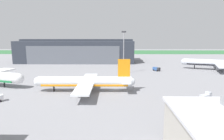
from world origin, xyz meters
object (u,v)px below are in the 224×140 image
maintenance_hangar (77,51)px  airliner_near_left (85,82)px  ops_van (206,96)px  airliner_far_right (219,63)px  fuel_bowser (156,69)px  apron_light_mast (124,49)px

maintenance_hangar → airliner_near_left: bearing=-77.6°
ops_van → airliner_near_left: bearing=168.7°
airliner_far_right → ops_van: bearing=-120.7°
fuel_bowser → ops_van: bearing=-84.0°
airliner_near_left → apron_light_mast: size_ratio=1.64×
maintenance_hangar → airliner_near_left: 86.66m
maintenance_hangar → apron_light_mast: size_ratio=3.84×
apron_light_mast → fuel_bowser: bearing=22.0°
airliner_far_right → fuel_bowser: (-37.31, -3.03, -2.85)m
airliner_far_right → airliner_near_left: (-72.64, -45.75, -0.51)m
maintenance_hangar → apron_light_mast: bearing=-55.3°
ops_van → fuel_bowser: 51.15m
fuel_bowser → apron_light_mast: 24.15m
ops_van → apron_light_mast: size_ratio=0.18×
airliner_far_right → fuel_bowser: airliner_far_right is taller
maintenance_hangar → airliner_far_right: bearing=-23.0°
maintenance_hangar → airliner_near_left: size_ratio=2.35×
airliner_far_right → apron_light_mast: (-56.86, -10.92, 8.95)m
airliner_near_left → apron_light_mast: bearing=65.6°
ops_van → apron_light_mast: apron_light_mast is taller
airliner_far_right → airliner_near_left: 85.84m
maintenance_hangar → airliner_near_left: maintenance_hangar is taller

